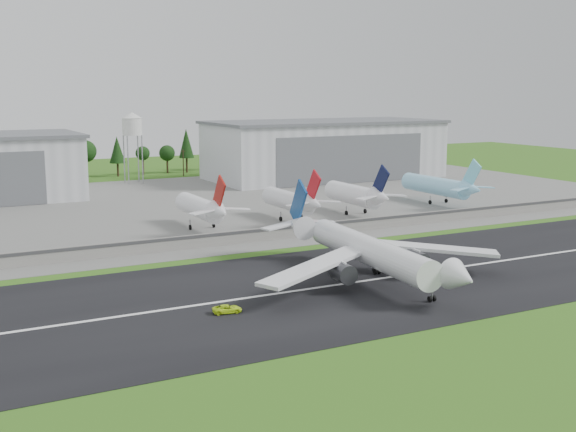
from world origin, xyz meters
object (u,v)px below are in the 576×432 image
main_airliner (371,258)px  parked_jet_navy (359,195)px  ground_vehicle (227,309)px  parked_jet_red_b (293,201)px  parked_jet_red_a (204,208)px  parked_jet_skyblue (441,186)px

main_airliner → parked_jet_navy: size_ratio=1.89×
ground_vehicle → parked_jet_navy: parked_jet_navy is taller
main_airliner → parked_jet_red_b: main_airliner is taller
parked_jet_red_b → parked_jet_navy: 22.87m
parked_jet_navy → parked_jet_red_a: bearing=-180.0°
main_airliner → parked_jet_skyblue: 105.90m
parked_jet_red_a → main_airliner: bearing=-81.3°
parked_jet_red_a → parked_jet_navy: size_ratio=1.00×
parked_jet_red_a → parked_jet_navy: parked_jet_navy is taller
main_airliner → ground_vehicle: 35.07m
ground_vehicle → parked_jet_skyblue: 136.67m
parked_jet_skyblue → main_airliner: bearing=-137.1°
main_airliner → parked_jet_red_b: bearing=-99.8°
parked_jet_red_b → parked_jet_skyblue: 59.80m
parked_jet_red_b → parked_jet_skyblue: (59.58, 5.03, 0.13)m
main_airliner → ground_vehicle: size_ratio=11.46×
main_airliner → ground_vehicle: main_airliner is taller
parked_jet_red_a → parked_jet_skyblue: size_ratio=0.84×
ground_vehicle → parked_jet_red_a: 77.31m
parked_jet_red_b → parked_jet_red_a: bearing=180.0°
parked_jet_red_b → parked_jet_navy: (22.87, 0.04, 0.26)m
parked_jet_red_a → parked_jet_navy: 51.13m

